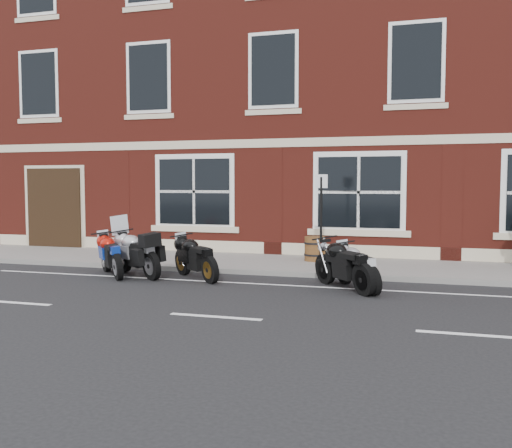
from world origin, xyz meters
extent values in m
plane|color=black|center=(0.00, 0.00, 0.00)|extent=(80.00, 80.00, 0.00)
cube|color=slate|center=(0.00, 3.00, 0.06)|extent=(30.00, 3.00, 0.12)
cube|color=slate|center=(0.00, 1.42, 0.06)|extent=(30.00, 0.16, 0.12)
cube|color=maroon|center=(0.00, 10.50, 6.00)|extent=(24.00, 12.00, 12.00)
cylinder|color=black|center=(-3.88, 0.89, 0.33)|extent=(0.62, 0.50, 0.67)
cylinder|color=black|center=(-2.66, 0.01, 0.33)|extent=(0.62, 0.50, 0.67)
cube|color=black|center=(-3.31, 0.48, 0.69)|extent=(0.82, 0.69, 0.23)
ellipsoid|color=#A2A3A7|center=(-3.44, 0.57, 0.81)|extent=(0.69, 0.65, 0.33)
cube|color=black|center=(-2.97, 0.24, 0.77)|extent=(0.62, 0.56, 0.10)
cube|color=silver|center=(-3.87, 0.88, 1.20)|extent=(0.29, 0.38, 0.47)
cylinder|color=black|center=(-4.35, 0.83, 0.32)|extent=(0.52, 0.56, 0.63)
cylinder|color=black|center=(-3.39, -0.23, 0.32)|extent=(0.52, 0.56, 0.63)
cube|color=black|center=(-3.90, 0.34, 0.65)|extent=(0.70, 0.75, 0.22)
ellipsoid|color=#A31107|center=(-4.00, 0.45, 0.77)|extent=(0.63, 0.65, 0.32)
cube|color=black|center=(-3.64, 0.04, 0.73)|extent=(0.55, 0.58, 0.10)
cylinder|color=black|center=(-2.27, 0.89, 0.31)|extent=(0.55, 0.51, 0.63)
cylinder|color=black|center=(-1.21, -0.04, 0.31)|extent=(0.55, 0.51, 0.63)
cube|color=black|center=(-1.78, 0.46, 0.65)|extent=(0.74, 0.69, 0.22)
ellipsoid|color=black|center=(-1.89, 0.55, 0.76)|extent=(0.64, 0.63, 0.31)
cube|color=black|center=(-1.48, 0.20, 0.72)|extent=(0.57, 0.55, 0.10)
cylinder|color=black|center=(1.64, 0.73, 0.30)|extent=(0.42, 0.57, 0.59)
cylinder|color=black|center=(2.36, -0.41, 0.30)|extent=(0.42, 0.57, 0.59)
cube|color=black|center=(1.98, 0.20, 0.61)|extent=(0.58, 0.75, 0.20)
ellipsoid|color=#A9A9AE|center=(1.90, 0.31, 0.72)|extent=(0.56, 0.62, 0.30)
cube|color=black|center=(2.17, -0.12, 0.69)|extent=(0.48, 0.56, 0.09)
cylinder|color=black|center=(1.24, 0.65, 0.33)|extent=(0.53, 0.59, 0.66)
cylinder|color=black|center=(2.20, -0.49, 0.33)|extent=(0.53, 0.59, 0.66)
cube|color=black|center=(1.69, 0.12, 0.68)|extent=(0.72, 0.79, 0.23)
ellipsoid|color=black|center=(1.59, 0.24, 0.80)|extent=(0.65, 0.68, 0.33)
cube|color=black|center=(1.95, -0.19, 0.76)|extent=(0.57, 0.61, 0.10)
cylinder|color=#553616|center=(0.46, 3.44, 0.45)|extent=(0.57, 0.57, 0.66)
cylinder|color=black|center=(0.46, 3.44, 0.29)|extent=(0.59, 0.59, 0.05)
cylinder|color=black|center=(0.46, 3.44, 0.61)|extent=(0.59, 0.59, 0.05)
cylinder|color=black|center=(0.88, 1.95, 1.24)|extent=(0.06, 0.06, 2.25)
cube|color=silver|center=(0.88, 1.95, 2.27)|extent=(0.32, 0.11, 0.33)
camera|label=1|loc=(3.29, -11.74, 2.20)|focal=40.00mm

